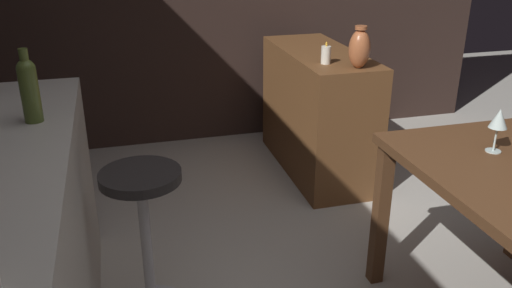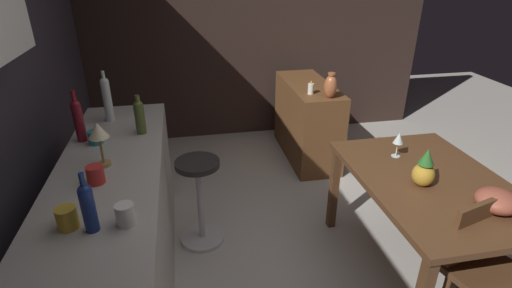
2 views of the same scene
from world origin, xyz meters
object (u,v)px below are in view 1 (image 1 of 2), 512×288
object	(u,v)px
vase_copper	(360,48)
pillar_candle_tall	(326,55)
bar_stool	(146,243)
wine_bottle_olive	(29,87)
wine_glass_right	(499,120)
sideboard_cabinet	(317,112)

from	to	relation	value
vase_copper	pillar_candle_tall	bearing A→B (deg)	44.73
bar_stool	wine_bottle_olive	world-z (taller)	wine_bottle_olive
wine_bottle_olive	vase_copper	xyz separation A→B (m)	(0.68, -1.63, -0.10)
bar_stool	vase_copper	distance (m)	1.59
wine_bottle_olive	vase_copper	distance (m)	1.77
bar_stool	wine_glass_right	world-z (taller)	wine_glass_right
sideboard_cabinet	wine_bottle_olive	distance (m)	2.04
wine_glass_right	sideboard_cabinet	bearing A→B (deg)	5.22
pillar_candle_tall	vase_copper	distance (m)	0.21
bar_stool	wine_glass_right	distance (m)	1.48
wine_glass_right	pillar_candle_tall	world-z (taller)	pillar_candle_tall
sideboard_cabinet	wine_glass_right	distance (m)	1.59
sideboard_cabinet	bar_stool	world-z (taller)	sideboard_cabinet
bar_stool	vase_copper	xyz separation A→B (m)	(0.78, -1.27, 0.56)
wine_bottle_olive	vase_copper	bearing A→B (deg)	-67.30
wine_glass_right	wine_bottle_olive	world-z (taller)	wine_bottle_olive
wine_bottle_olive	pillar_candle_tall	distance (m)	1.71
sideboard_cabinet	pillar_candle_tall	bearing A→B (deg)	163.69
bar_stool	pillar_candle_tall	world-z (taller)	pillar_candle_tall
wine_glass_right	wine_bottle_olive	xyz separation A→B (m)	(0.38, 1.72, 0.16)
sideboard_cabinet	vase_copper	distance (m)	0.69
bar_stool	pillar_candle_tall	distance (m)	1.54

